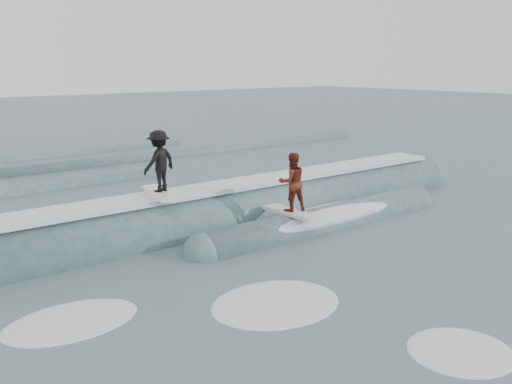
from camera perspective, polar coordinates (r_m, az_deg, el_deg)
ground at (r=14.19m, az=12.49°, el=-7.74°), size 160.00×160.00×0.00m
breaking_wave at (r=18.09m, az=-0.53°, el=-2.80°), size 21.49×3.94×2.32m
surfer_black at (r=16.30m, az=-9.66°, el=2.82°), size 1.27×2.07×1.84m
surfer_red at (r=16.43m, az=3.61°, el=0.68°), size 0.98×2.01×1.80m
whitewater at (r=12.28m, az=13.01°, el=-11.09°), size 14.48×8.58×0.10m
far_swells at (r=28.07m, az=-17.79°, el=2.12°), size 38.21×8.65×0.80m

